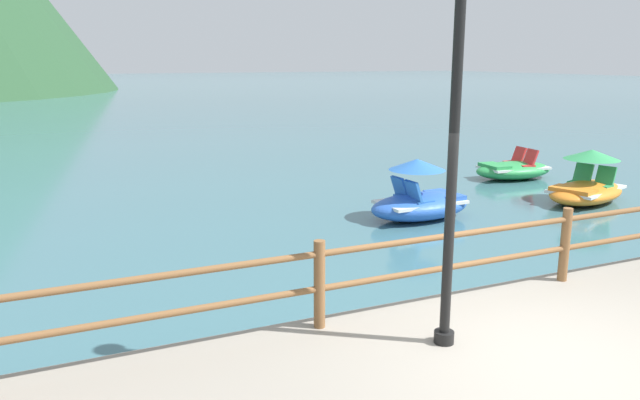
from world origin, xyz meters
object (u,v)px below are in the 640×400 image
lamp_post (456,100)px  pedal_boat_1 (587,186)px  pedal_boat_2 (420,199)px  pedal_boat_3 (513,170)px

lamp_post → pedal_boat_1: (7.56, 5.18, -2.42)m
lamp_post → pedal_boat_1: lamp_post is taller
pedal_boat_2 → pedal_boat_3: pedal_boat_2 is taller
lamp_post → pedal_boat_2: size_ratio=1.75×
pedal_boat_1 → pedal_boat_3: pedal_boat_1 is taller
lamp_post → pedal_boat_3: 11.60m
lamp_post → pedal_boat_3: lamp_post is taller
pedal_boat_3 → pedal_boat_1: bearing=-98.2°
lamp_post → pedal_boat_2: lamp_post is taller
lamp_post → pedal_boat_2: 6.81m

